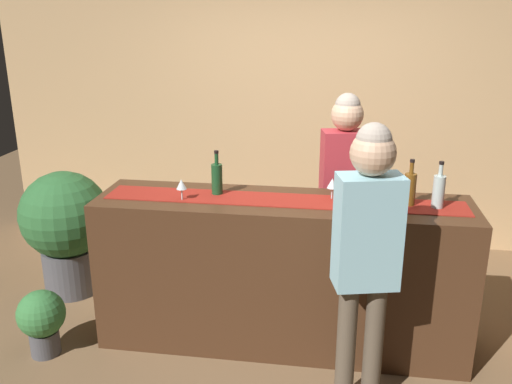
# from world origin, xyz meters

# --- Properties ---
(ground_plane) EXTENTS (10.00, 10.00, 0.00)m
(ground_plane) POSITION_xyz_m (0.00, 0.00, 0.00)
(ground_plane) COLOR brown
(back_wall) EXTENTS (6.00, 0.12, 2.90)m
(back_wall) POSITION_xyz_m (0.00, 1.90, 1.45)
(back_wall) COLOR tan
(back_wall) RESTS_ON ground
(bar_counter) EXTENTS (2.47, 0.60, 1.04)m
(bar_counter) POSITION_xyz_m (0.00, 0.00, 0.52)
(bar_counter) COLOR #472B19
(bar_counter) RESTS_ON ground
(counter_runner_cloth) EXTENTS (2.34, 0.28, 0.01)m
(counter_runner_cloth) POSITION_xyz_m (0.00, 0.00, 1.05)
(counter_runner_cloth) COLOR maroon
(counter_runner_cloth) RESTS_ON bar_counter
(wine_bottle_clear) EXTENTS (0.07, 0.07, 0.30)m
(wine_bottle_clear) POSITION_xyz_m (0.97, 0.00, 1.16)
(wine_bottle_clear) COLOR #B2C6C1
(wine_bottle_clear) RESTS_ON bar_counter
(wine_bottle_amber) EXTENTS (0.07, 0.07, 0.30)m
(wine_bottle_amber) POSITION_xyz_m (0.80, 0.02, 1.16)
(wine_bottle_amber) COLOR brown
(wine_bottle_amber) RESTS_ON bar_counter
(wine_bottle_green) EXTENTS (0.07, 0.07, 0.30)m
(wine_bottle_green) POSITION_xyz_m (-0.45, 0.06, 1.16)
(wine_bottle_green) COLOR #194723
(wine_bottle_green) RESTS_ON bar_counter
(wine_glass_near_customer) EXTENTS (0.07, 0.07, 0.14)m
(wine_glass_near_customer) POSITION_xyz_m (0.32, 0.07, 1.15)
(wine_glass_near_customer) COLOR silver
(wine_glass_near_customer) RESTS_ON bar_counter
(wine_glass_mid_counter) EXTENTS (0.07, 0.07, 0.14)m
(wine_glass_mid_counter) POSITION_xyz_m (-0.65, -0.10, 1.15)
(wine_glass_mid_counter) COLOR silver
(wine_glass_mid_counter) RESTS_ON bar_counter
(bartender) EXTENTS (0.37, 0.26, 1.67)m
(bartender) POSITION_xyz_m (0.40, 0.58, 1.03)
(bartender) COLOR #26262B
(bartender) RESTS_ON ground
(customer_sipping) EXTENTS (0.38, 0.27, 1.69)m
(customer_sipping) POSITION_xyz_m (0.52, -0.61, 1.04)
(customer_sipping) COLOR brown
(customer_sipping) RESTS_ON ground
(potted_plant_tall) EXTENTS (0.70, 0.70, 1.02)m
(potted_plant_tall) POSITION_xyz_m (-1.79, 0.46, 0.59)
(potted_plant_tall) COLOR #4C4C51
(potted_plant_tall) RESTS_ON ground
(potted_plant_small) EXTENTS (0.32, 0.32, 0.46)m
(potted_plant_small) POSITION_xyz_m (-1.56, -0.41, 0.27)
(potted_plant_small) COLOR #4C4C51
(potted_plant_small) RESTS_ON ground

